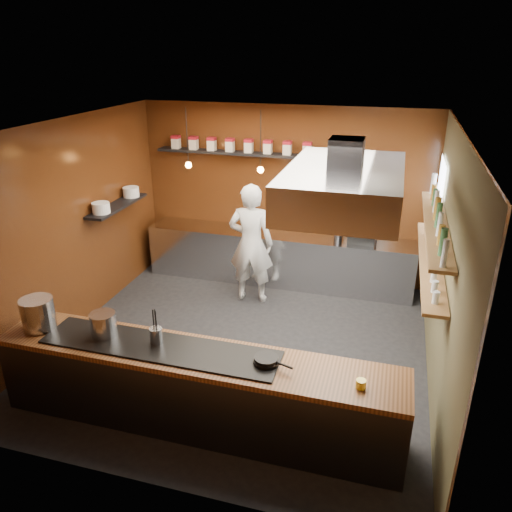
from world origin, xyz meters
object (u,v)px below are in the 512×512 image
(stockpot_large, at_px, (38,313))
(espresso_machine, at_px, (363,228))
(stockpot_small, at_px, (103,324))
(extractor_hood, at_px, (344,185))
(chef, at_px, (251,244))

(stockpot_large, height_order, espresso_machine, espresso_machine)
(stockpot_large, relative_size, stockpot_small, 1.28)
(extractor_hood, bearing_deg, stockpot_large, -159.07)
(espresso_machine, bearing_deg, stockpot_small, -120.04)
(stockpot_small, bearing_deg, chef, 74.78)
(stockpot_small, distance_m, chef, 3.08)
(stockpot_small, relative_size, chef, 0.14)
(extractor_hood, relative_size, chef, 1.03)
(stockpot_small, bearing_deg, extractor_hood, 26.00)
(stockpot_large, height_order, stockpot_small, stockpot_large)
(extractor_hood, xyz_separation_m, stockpot_small, (-2.38, -1.16, -1.43))
(chef, bearing_deg, extractor_hood, 126.69)
(extractor_hood, height_order, chef, extractor_hood)
(stockpot_large, xyz_separation_m, espresso_machine, (3.27, 3.82, 0.00))
(stockpot_large, relative_size, espresso_machine, 0.82)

